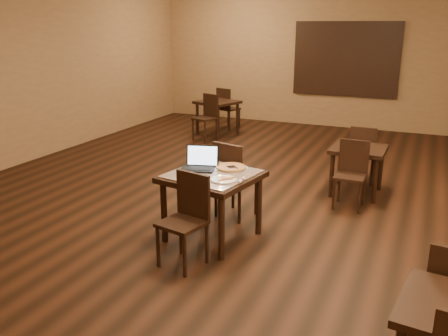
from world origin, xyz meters
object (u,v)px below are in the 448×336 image
at_px(chair_main_far, 232,176).
at_px(laptop, 200,163).
at_px(tiled_table, 212,182).
at_px(other_table_a, 358,155).
at_px(chair_main_near, 187,214).
at_px(other_table_a_chair_far, 363,151).
at_px(other_table_b_chair_near, 207,114).
at_px(pizza_pan, 231,168).
at_px(other_table_a_chair_near, 352,170).
at_px(other_table_b, 217,107).
at_px(other_table_b_chair_far, 226,106).

bearing_deg(chair_main_far, laptop, 84.19).
bearing_deg(tiled_table, other_table_a, 69.67).
height_order(chair_main_near, other_table_a_chair_far, chair_main_near).
bearing_deg(other_table_a, chair_main_far, -129.11).
bearing_deg(other_table_b_chair_near, tiled_table, -44.92).
distance_m(tiled_table, pizza_pan, 0.29).
xyz_separation_m(other_table_a_chair_near, other_table_a_chair_far, (-0.00, 1.02, 0.00)).
height_order(other_table_b, other_table_b_chair_far, other_table_b_chair_far).
xyz_separation_m(chair_main_far, laptop, (-0.18, -0.51, 0.28)).
height_order(chair_main_near, other_table_b_chair_near, other_table_b_chair_near).
bearing_deg(chair_main_near, other_table_b_chair_far, 122.06).
distance_m(other_table_a_chair_near, other_table_b, 4.64).
distance_m(tiled_table, chair_main_far, 0.63).
bearing_deg(chair_main_far, other_table_b, -49.59).
xyz_separation_m(chair_main_near, other_table_b, (-2.14, 5.42, 0.08)).
bearing_deg(other_table_b, other_table_b_chair_near, -68.48).
xyz_separation_m(pizza_pan, other_table_b_chair_near, (-2.22, 4.01, -0.24)).
xyz_separation_m(other_table_a_chair_far, other_table_b_chair_near, (-3.35, 1.61, 0.03)).
distance_m(pizza_pan, other_table_a_chair_near, 1.80).
relative_size(tiled_table, chair_main_near, 1.15).
distance_m(tiled_table, other_table_b_chair_near, 4.74).
bearing_deg(other_table_b_chair_near, laptop, -46.58).
height_order(laptop, pizza_pan, laptop).
bearing_deg(other_table_b_chair_far, chair_main_near, 128.76).
distance_m(chair_main_far, other_table_a_chair_near, 1.62).
bearing_deg(other_table_b, other_table_a_chair_near, -24.48).
bearing_deg(other_table_a_chair_near, chair_main_near, -117.96).
height_order(other_table_a, other_table_a_chair_far, other_table_a_chair_far).
distance_m(chair_main_far, other_table_a_chair_far, 2.39).
xyz_separation_m(laptop, other_table_a, (1.45, 2.02, -0.26)).
relative_size(other_table_a, other_table_b, 0.75).
relative_size(chair_main_near, other_table_b_chair_far, 0.99).
height_order(other_table_a_chair_near, other_table_b, other_table_a_chair_near).
xyz_separation_m(pizza_pan, other_table_a_chair_far, (1.13, 2.40, -0.27)).
bearing_deg(other_table_a_chair_far, other_table_b, -31.69).
bearing_deg(laptop, other_table_b, 96.43).
height_order(other_table_a_chair_near, other_table_b_chair_near, other_table_b_chair_near).
bearing_deg(pizza_pan, chair_main_near, -96.83).
height_order(tiled_table, other_table_a, tiled_table).
height_order(chair_main_near, pizza_pan, chair_main_near).
bearing_deg(chair_main_near, other_table_a_chair_near, 73.24).
bearing_deg(tiled_table, other_table_a_chair_far, 74.76).
bearing_deg(other_table_a, other_table_a_chair_near, -89.00).
bearing_deg(other_table_b_chair_near, other_table_b_chair_far, 111.52).
height_order(other_table_b_chair_near, other_table_b_chair_far, same).
relative_size(chair_main_near, chair_main_far, 0.96).
xyz_separation_m(laptop, pizza_pan, (0.32, 0.13, -0.06)).
height_order(pizza_pan, other_table_a_chair_far, other_table_a_chair_far).
bearing_deg(chair_main_near, other_table_a, 77.95).
height_order(chair_main_near, chair_main_far, chair_main_far).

